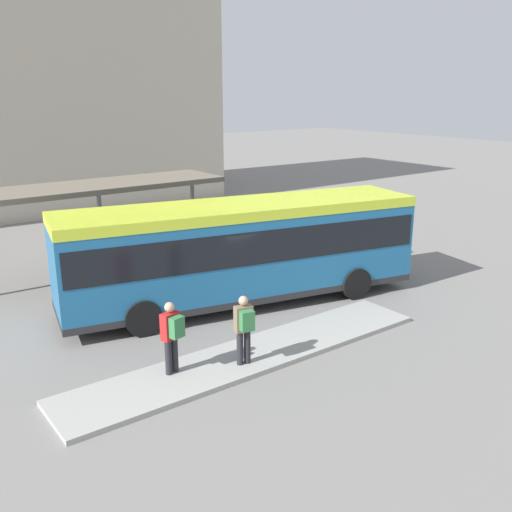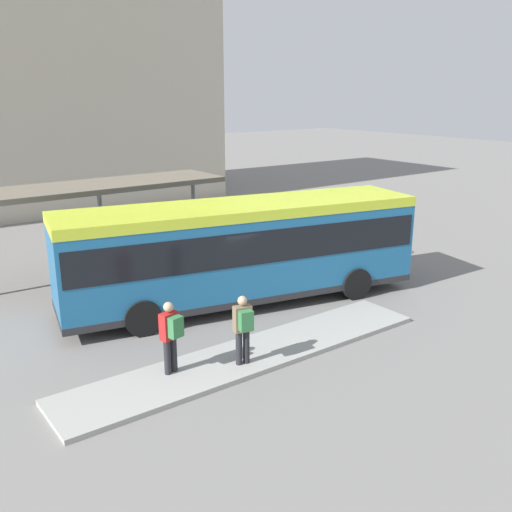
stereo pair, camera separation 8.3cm
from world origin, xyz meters
name	(u,v)px [view 2 (the right image)]	position (x,y,z in m)	size (l,w,h in m)	color
ground_plane	(242,302)	(0.00, 0.00, 0.00)	(120.00, 120.00, 0.00)	slate
curb_island	(252,355)	(-2.00, -3.26, 0.06)	(9.96, 1.80, 0.12)	#9E9E99
city_bus	(242,246)	(0.01, 0.00, 1.83)	(11.26, 4.76, 3.13)	#1E6093
pedestrian_waiting	(171,333)	(-4.08, -3.01, 1.11)	(0.46, 0.51, 1.73)	#232328
pedestrian_companion	(243,326)	(-2.51, -3.63, 1.10)	(0.45, 0.50, 1.71)	#232328
bicycle_white	(385,243)	(8.04, 1.25, 0.38)	(0.48, 1.75, 0.75)	black
bicycle_orange	(375,239)	(8.23, 1.97, 0.36)	(0.48, 1.64, 0.71)	black
bicycle_blue	(359,236)	(8.04, 2.68, 0.35)	(0.48, 1.62, 0.70)	black
station_shelter	(98,189)	(-2.33, 5.27, 3.09)	(8.82, 2.53, 3.27)	#706656
potted_planter_near_shelter	(138,266)	(-1.98, 3.15, 0.75)	(1.02, 1.02, 1.46)	slate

